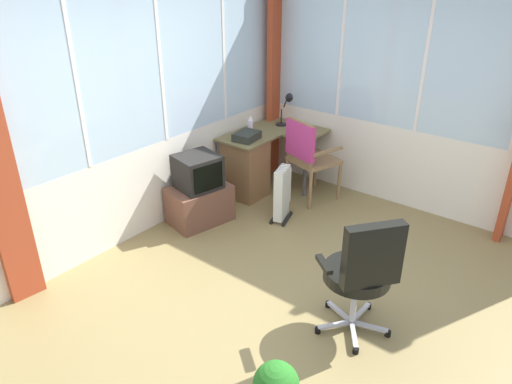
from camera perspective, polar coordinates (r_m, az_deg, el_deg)
The scene contains 13 objects.
ground at distance 4.07m, azimuth 4.40°, elevation -13.88°, with size 5.60×4.84×0.06m, color olive.
north_window_panel at distance 4.67m, azimuth -15.50°, elevation 9.21°, with size 4.60×0.07×2.60m.
east_window_panel at distance 5.39m, azimuth 19.22°, elevation 10.94°, with size 0.07×3.84×2.60m.
curtain_corner at distance 6.11m, azimuth 2.23°, elevation 13.55°, with size 0.27×0.07×2.50m, color #A74023.
desk at distance 5.67m, azimuth -0.97°, elevation 3.39°, with size 1.15×0.89×0.72m.
desk_lamp at distance 5.94m, azimuth 3.93°, elevation 10.50°, with size 0.24×0.21×0.40m.
tv_remote at distance 5.81m, azimuth 6.23°, elevation 7.45°, with size 0.04×0.15×0.02m, color black.
spray_bottle at distance 5.65m, azimuth -0.66°, elevation 8.06°, with size 0.06×0.06×0.22m.
paper_tray at distance 5.46m, azimuth -1.12°, elevation 6.73°, with size 0.30×0.23×0.09m, color #282C26.
wooden_armchair at distance 5.45m, azimuth 6.02°, elevation 4.98°, with size 0.61×0.61×0.99m.
office_chair at distance 3.52m, azimuth 12.74°, elevation -9.03°, with size 0.61×0.60×1.02m.
tv_on_stand at distance 5.11m, azimuth -6.85°, elevation -0.10°, with size 0.72×0.57×0.77m.
space_heater at distance 5.15m, azimuth 3.21°, elevation -0.12°, with size 0.37×0.26×0.61m.
Camera 1 is at (-2.63, -1.68, 2.59)m, focal length 33.28 mm.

